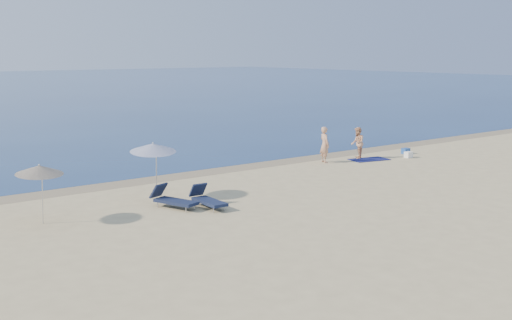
{
  "coord_description": "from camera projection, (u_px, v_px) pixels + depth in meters",
  "views": [
    {
      "loc": [
        -19.74,
        -5.52,
        5.63
      ],
      "look_at": [
        -3.16,
        16.0,
        1.0
      ],
      "focal_mm": 45.0,
      "sensor_mm": 36.0,
      "label": 1
    }
  ],
  "objects": [
    {
      "name": "lounger_left",
      "position": [
        173.0,
        200.0,
        23.26
      ],
      "size": [
        1.18,
        1.98,
        0.83
      ],
      "rotation": [
        0.0,
        0.0,
        0.32
      ],
      "color": "#131B36",
      "rests_on": "ground"
    },
    {
      "name": "wet_sand_strip",
      "position": [
        264.0,
        164.0,
        32.28
      ],
      "size": [
        240.0,
        1.6,
        0.0
      ],
      "primitive_type": "cube",
      "color": "#847254",
      "rests_on": "ground"
    },
    {
      "name": "blue_cooler",
      "position": [
        406.0,
        151.0,
        35.51
      ],
      "size": [
        0.44,
        0.32,
        0.31
      ],
      "primitive_type": "cube",
      "rotation": [
        0.0,
        0.0,
        0.03
      ],
      "color": "#1D4BA2",
      "rests_on": "ground"
    },
    {
      "name": "person_left",
      "position": [
        325.0,
        145.0,
        32.63
      ],
      "size": [
        0.59,
        0.76,
        1.84
      ],
      "primitive_type": "imported",
      "rotation": [
        0.0,
        0.0,
        1.32
      ],
      "color": "tan",
      "rests_on": "ground"
    },
    {
      "name": "lounger_right",
      "position": [
        207.0,
        199.0,
        23.33
      ],
      "size": [
        0.65,
        1.83,
        0.8
      ],
      "rotation": [
        0.0,
        0.0,
        -0.03
      ],
      "color": "#151D3A",
      "rests_on": "ground"
    },
    {
      "name": "person_right",
      "position": [
        358.0,
        143.0,
        33.75
      ],
      "size": [
        1.02,
        1.03,
        1.68
      ],
      "primitive_type": "imported",
      "rotation": [
        0.0,
        0.0,
        -2.31
      ],
      "color": "tan",
      "rests_on": "ground"
    },
    {
      "name": "beach_towel",
      "position": [
        369.0,
        159.0,
        33.57
      ],
      "size": [
        2.19,
        1.51,
        0.03
      ],
      "primitive_type": "cube",
      "rotation": [
        0.0,
        0.0,
        -0.21
      ],
      "color": "#0E1146",
      "rests_on": "ground"
    },
    {
      "name": "umbrella_near",
      "position": [
        153.0,
        148.0,
        24.45
      ],
      "size": [
        2.29,
        2.3,
        2.29
      ],
      "rotation": [
        0.0,
        0.0,
        -0.37
      ],
      "color": "silver",
      "rests_on": "ground"
    },
    {
      "name": "white_bag",
      "position": [
        408.0,
        155.0,
        34.2
      ],
      "size": [
        0.39,
        0.34,
        0.32
      ],
      "primitive_type": "cube",
      "rotation": [
        0.0,
        0.0,
        -0.05
      ],
      "color": "white",
      "rests_on": "ground"
    },
    {
      "name": "umbrella_far",
      "position": [
        39.0,
        170.0,
        20.94
      ],
      "size": [
        1.65,
        1.67,
        2.05
      ],
      "rotation": [
        0.0,
        0.0,
        0.08
      ],
      "color": "silver",
      "rests_on": "ground"
    }
  ]
}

